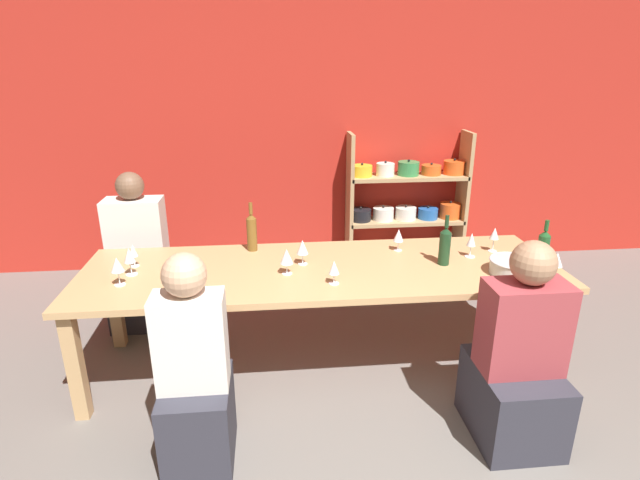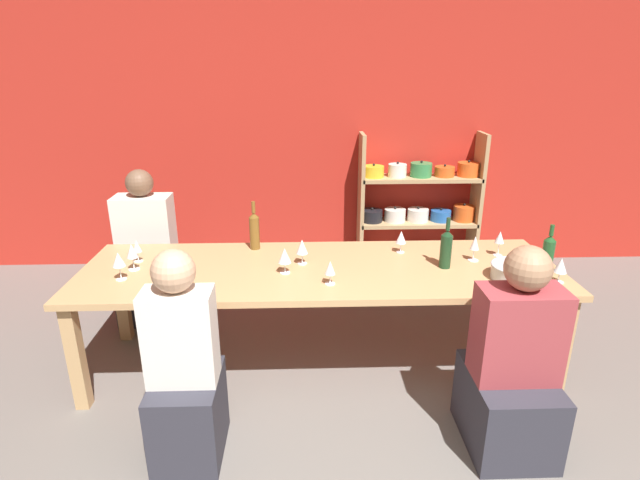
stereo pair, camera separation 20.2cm
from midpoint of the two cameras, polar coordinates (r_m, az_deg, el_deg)
The scene contains 20 objects.
wall_back_red at distance 4.91m, azimuth 2.67°, elevation 12.49°, with size 8.80×0.06×2.70m.
shelf_unit at distance 5.02m, azimuth 12.44°, elevation 3.08°, with size 1.17×0.30×1.34m.
dining_table at distance 3.24m, azimuth 1.86°, elevation -4.25°, with size 3.06×0.95×0.72m.
mixing_bowl at distance 3.28m, azimuth 23.05°, elevation -3.33°, with size 0.29×0.29×0.09m.
wine_bottle_green at distance 3.43m, azimuth 26.16°, elevation -1.42°, with size 0.07×0.07×0.31m.
wine_bottle_dark at distance 3.49m, azimuth -5.87°, elevation 1.13°, with size 0.07×0.07×0.34m.
wine_bottle_amber at distance 3.28m, azimuth 15.93°, elevation -0.92°, with size 0.07×0.07×0.33m.
wine_glass_white_a at distance 3.48m, azimuth 10.90°, elevation 0.24°, with size 0.07×0.07×0.16m.
wine_glass_empty_a at distance 2.94m, azimuth 3.14°, elevation -3.29°, with size 0.06×0.06×0.15m.
wine_glass_empty_b at distance 3.60m, azimuth 21.39°, elevation 0.19°, with size 0.06×0.06×0.17m.
wine_glass_red_a at distance 3.46m, azimuth 18.89°, elevation -0.46°, with size 0.07×0.07×0.17m.
wine_glass_empty_c at distance 3.33m, azimuth 27.41°, elevation -2.67°, with size 0.08×0.08×0.15m.
wine_glass_red_b at distance 3.08m, azimuth -2.19°, elevation -1.90°, with size 0.08×0.08×0.16m.
wine_glass_white_b at distance 3.22m, azimuth -0.27°, elevation -0.87°, with size 0.08×0.08×0.17m.
wine_glass_red_c at distance 3.31m, azimuth -19.08°, elevation -1.31°, with size 0.07×0.07×0.17m.
wine_glass_red_d at distance 3.18m, azimuth -20.36°, elevation -2.23°, with size 0.08×0.08×0.17m.
wine_glass_red_e at distance 3.44m, azimuth -18.64°, elevation -0.79°, with size 0.06×0.06×0.15m.
person_near_a at distance 2.92m, azimuth 22.96°, elevation -14.21°, with size 0.42×0.53×1.15m.
person_far_a at distance 4.20m, azimuth -17.61°, elevation -2.65°, with size 0.43×0.54×1.21m.
person_near_b at distance 2.70m, azimuth -13.01°, elevation -15.55°, with size 0.34×0.43×1.16m.
Camera 2 is at (-0.30, -1.03, 1.98)m, focal length 28.00 mm.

